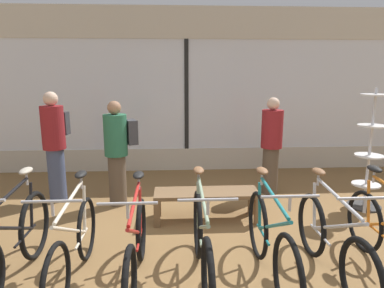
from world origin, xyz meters
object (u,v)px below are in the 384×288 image
bicycle_right (332,244)px  customer_mid_floor (118,150)px  accessory_rack (369,160)px  display_bench (206,196)px  bicycle_far_left (12,246)px  customer_near_rack (271,144)px  bicycle_left (74,247)px  bicycle_center (202,245)px  bicycle_center_right (270,243)px  bicycle_center_left (136,249)px  customer_by_window (55,143)px

bicycle_right → customer_mid_floor: 3.16m
bicycle_right → accessory_rack: size_ratio=0.96×
display_bench → customer_mid_floor: customer_mid_floor is taller
bicycle_far_left → customer_near_rack: 3.91m
bicycle_left → customer_near_rack: bearing=43.0°
bicycle_center → bicycle_center_right: bicycle_center is taller
bicycle_center_right → bicycle_left: bearing=177.6°
bicycle_far_left → customer_near_rack: (3.09, 2.36, 0.43)m
bicycle_left → bicycle_center_left: (0.58, -0.06, -0.01)m
bicycle_center_right → customer_by_window: 3.61m
bicycle_left → bicycle_center_right: size_ratio=0.97×
bicycle_center_right → customer_near_rack: 2.57m
bicycle_center_right → customer_mid_floor: 2.74m
display_bench → customer_by_window: customer_by_window is taller
bicycle_left → bicycle_center: bicycle_center is taller
bicycle_center_right → display_bench: bearing=107.9°
bicycle_center → customer_near_rack: bearing=61.2°
bicycle_far_left → bicycle_center_right: 2.40m
bicycle_center_left → bicycle_far_left: bearing=176.7°
bicycle_center_right → display_bench: (-0.46, 1.43, -0.06)m
bicycle_right → display_bench: bearing=126.3°
customer_near_rack → bicycle_left: bearing=-137.0°
bicycle_right → customer_mid_floor: customer_mid_floor is taller
display_bench → customer_mid_floor: (-1.26, 0.65, 0.51)m
bicycle_center_right → bicycle_right: size_ratio=1.01×
bicycle_far_left → customer_mid_floor: (0.67, 2.00, 0.45)m
bicycle_left → bicycle_right: 2.44m
accessory_rack → bicycle_far_left: bearing=-158.9°
bicycle_center_left → customer_mid_floor: (-0.47, 2.06, 0.48)m
bicycle_center → bicycle_center_right: size_ratio=1.05×
bicycle_right → display_bench: 1.79m
bicycle_center → bicycle_right: 1.24m
bicycle_left → bicycle_right: size_ratio=0.97×
bicycle_left → bicycle_center_right: (1.84, -0.08, 0.02)m
accessory_rack → customer_mid_floor: size_ratio=1.12×
bicycle_left → bicycle_center_right: bicycle_center_right is taller
accessory_rack → customer_mid_floor: 3.68m
customer_by_window → accessory_rack: bearing=-6.9°
bicycle_far_left → customer_by_window: 2.32m
accessory_rack → customer_mid_floor: bearing=175.0°
display_bench → customer_by_window: bearing=158.5°
bicycle_center → customer_near_rack: 2.81m
bicycle_far_left → accessory_rack: (4.34, 1.68, 0.33)m
bicycle_left → accessory_rack: bearing=24.0°
bicycle_far_left → bicycle_center: size_ratio=1.00×
bicycle_center_left → bicycle_center_right: bearing=-0.8°
bicycle_right → accessory_rack: accessory_rack is taller
bicycle_center_right → bicycle_right: 0.60m
bicycle_left → bicycle_center_right: 1.84m
bicycle_center_left → customer_near_rack: customer_near_rack is taller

